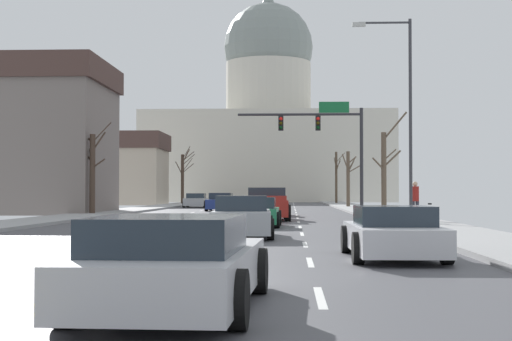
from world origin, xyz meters
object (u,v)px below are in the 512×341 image
Objects in this scene: sedan_near_00 at (271,206)px; sedan_near_05 at (175,264)px; street_lamp_right at (403,102)px; bicycle_parked at (429,215)px; sedan_near_04 at (392,234)px; sedan_near_03 at (242,218)px; signal_gantry at (327,134)px; sedan_near_02 at (256,213)px; pedestrian_00 at (415,199)px; sedan_oncoming_00 at (221,202)px; sedan_oncoming_01 at (196,201)px; pickup_truck_near_01 at (267,205)px.

sedan_near_00 is 35.95m from sedan_near_05.
bicycle_parked is (0.89, -0.98, -4.74)m from street_lamp_right.
bicycle_parked is at bearing 77.13° from sedan_near_04.
bicycle_parked is at bearing 47.38° from sedan_near_03.
sedan_near_02 is at bearing -102.04° from signal_gantry.
sedan_near_04 is 8.19m from sedan_near_05.
sedan_near_05 is 2.69× the size of bicycle_parked.
pedestrian_00 is (7.01, 25.64, 0.56)m from sedan_near_05.
pedestrian_00 is at bearing 74.70° from sedan_near_05.
signal_gantry is at bearing 101.25° from bicycle_parked.
pedestrian_00 is (7.11, 10.82, 0.50)m from sedan_near_03.
sedan_near_04 is 41.03m from sedan_oncoming_00.
sedan_oncoming_01 is at bearing 110.70° from bicycle_parked.
street_lamp_right is 4.67m from pedestrian_00.
sedan_near_03 is at bearing -90.89° from sedan_near_02.
sedan_near_05 is (0.10, -14.82, -0.06)m from sedan_near_03.
sedan_near_03 is at bearing -91.13° from sedan_near_00.
sedan_near_05 is at bearing -83.30° from sedan_oncoming_01.
pickup_truck_near_01 is at bearing 150.29° from pedestrian_00.
signal_gantry reaches higher than sedan_near_02.
sedan_near_04 is at bearing -78.57° from sedan_oncoming_01.
sedan_near_02 is at bearing -91.26° from sedan_near_00.
signal_gantry is 17.84m from bicycle_parked.
pedestrian_00 reaches higher than pickup_truck_near_01.
pickup_truck_near_01 is at bearing 134.81° from bicycle_parked.
signal_gantry is 4.54× the size of pedestrian_00.
sedan_near_04 is (3.35, -22.15, -0.20)m from pickup_truck_near_01.
sedan_near_02 is (-0.23, -7.34, -0.17)m from pickup_truck_near_01.
sedan_oncoming_01 is (-3.35, 12.31, -0.03)m from sedan_oncoming_00.
sedan_near_05 is 1.05× the size of sedan_oncoming_00.
pickup_truck_near_01 is 31.39m from sedan_oncoming_01.
sedan_near_05 is (-0.02, -22.17, -0.01)m from sedan_near_02.
pedestrian_00 reaches higher than sedan_near_05.
signal_gantry is 1.75× the size of sedan_oncoming_00.
sedan_near_00 is at bearing 123.02° from pedestrian_00.
bicycle_parked is (10.79, -25.10, -0.14)m from sedan_oncoming_00.
signal_gantry is 14.81m from pedestrian_00.
sedan_near_00 is 12.45m from sedan_oncoming_00.
sedan_oncoming_01 is (-13.25, 36.44, -4.63)m from street_lamp_right.
street_lamp_right reaches higher than signal_gantry.
sedan_near_04 is 15.66m from bicycle_parked.
signal_gantry is at bearing 98.83° from street_lamp_right.
sedan_near_00 is at bearing 89.32° from pickup_truck_near_01.
sedan_near_03 is at bearing -123.31° from pedestrian_00.
sedan_near_03 is 12.96m from pedestrian_00.
sedan_near_05 is (-0.24, -29.51, -0.18)m from pickup_truck_near_01.
sedan_oncoming_00 reaches higher than sedan_near_02.
sedan_near_04 is at bearing -100.59° from pedestrian_00.
sedan_near_05 is 26.59m from pedestrian_00.
sedan_near_02 is 2.45× the size of bicycle_parked.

